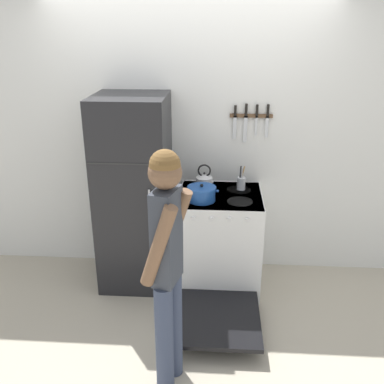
# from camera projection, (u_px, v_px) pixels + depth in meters

# --- Properties ---
(ground_plane) EXTENTS (14.00, 14.00, 0.00)m
(ground_plane) POSITION_uv_depth(u_px,v_px,m) (190.00, 261.00, 4.40)
(ground_plane) COLOR #B2A893
(wall_back) EXTENTS (10.00, 0.06, 2.55)m
(wall_back) POSITION_uv_depth(u_px,v_px,m) (190.00, 140.00, 3.95)
(wall_back) COLOR silver
(wall_back) RESTS_ON ground_plane
(refrigerator) EXTENTS (0.62, 0.66, 1.74)m
(refrigerator) POSITION_uv_depth(u_px,v_px,m) (134.00, 194.00, 3.81)
(refrigerator) COLOR black
(refrigerator) RESTS_ON ground_plane
(stove_range) EXTENTS (0.72, 1.39, 0.89)m
(stove_range) POSITION_uv_depth(u_px,v_px,m) (220.00, 242.00, 3.87)
(stove_range) COLOR white
(stove_range) RESTS_ON ground_plane
(dutch_oven_pot) EXTENTS (0.29, 0.24, 0.15)m
(dutch_oven_pot) POSITION_uv_depth(u_px,v_px,m) (202.00, 194.00, 3.59)
(dutch_oven_pot) COLOR #1E4C9E
(dutch_oven_pot) RESTS_ON stove_range
(tea_kettle) EXTENTS (0.19, 0.15, 0.23)m
(tea_kettle) POSITION_uv_depth(u_px,v_px,m) (204.00, 181.00, 3.84)
(tea_kettle) COLOR silver
(tea_kettle) RESTS_ON stove_range
(utensil_jar) EXTENTS (0.08, 0.08, 0.22)m
(utensil_jar) POSITION_uv_depth(u_px,v_px,m) (241.00, 183.00, 3.83)
(utensil_jar) COLOR #B7BABF
(utensil_jar) RESTS_ON stove_range
(person) EXTENTS (0.32, 0.38, 1.65)m
(person) POSITION_uv_depth(u_px,v_px,m) (167.00, 262.00, 2.60)
(person) COLOR #38425B
(person) RESTS_ON ground_plane
(wall_knife_strip) EXTENTS (0.38, 0.03, 0.35)m
(wall_knife_strip) POSITION_uv_depth(u_px,v_px,m) (251.00, 116.00, 3.78)
(wall_knife_strip) COLOR brown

